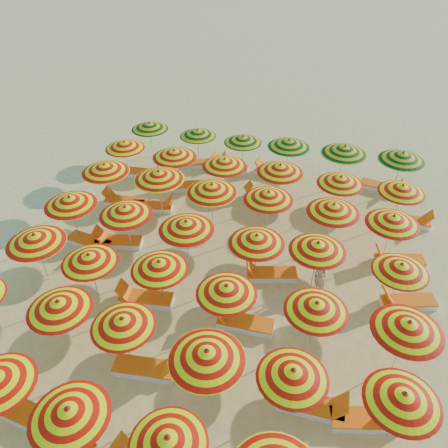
% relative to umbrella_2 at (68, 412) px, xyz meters
% --- Properties ---
extents(ground, '(120.00, 120.00, 0.00)m').
position_rel_umbrella_2_xyz_m(ground, '(1.26, 6.90, -1.67)').
color(ground, '#F6CE6D').
rests_on(ground, ground).
extents(umbrella_2, '(2.22, 2.22, 1.89)m').
position_rel_umbrella_2_xyz_m(umbrella_2, '(0.00, 0.00, 0.00)').
color(umbrella_2, silver).
rests_on(umbrella_2, ground).
extents(umbrella_3, '(1.92, 1.92, 1.80)m').
position_rel_umbrella_2_xyz_m(umbrella_3, '(2.25, 0.09, -0.08)').
color(umbrella_3, silver).
rests_on(umbrella_3, ground).
extents(umbrella_7, '(2.06, 2.06, 1.89)m').
position_rel_umbrella_2_xyz_m(umbrella_7, '(-1.96, 2.60, -0.01)').
color(umbrella_7, silver).
rests_on(umbrella_7, ground).
extents(umbrella_8, '(2.11, 2.11, 1.84)m').
position_rel_umbrella_2_xyz_m(umbrella_8, '(-0.06, 2.60, -0.05)').
color(umbrella_8, silver).
rests_on(umbrella_8, ground).
extents(umbrella_9, '(2.19, 2.19, 2.02)m').
position_rel_umbrella_2_xyz_m(umbrella_9, '(2.40, 2.16, 0.11)').
color(umbrella_9, silver).
rests_on(umbrella_9, ground).
extents(umbrella_10, '(2.29, 2.29, 1.84)m').
position_rel_umbrella_2_xyz_m(umbrella_10, '(4.45, 2.35, -0.05)').
color(umbrella_10, silver).
rests_on(umbrella_10, ground).
extents(umbrella_11, '(2.30, 2.30, 1.86)m').
position_rel_umbrella_2_xyz_m(umbrella_11, '(6.89, 2.44, -0.03)').
color(umbrella_11, silver).
rests_on(umbrella_11, ground).
extents(umbrella_12, '(2.48, 2.48, 2.01)m').
position_rel_umbrella_2_xyz_m(umbrella_12, '(-4.21, 4.74, 0.10)').
color(umbrella_12, silver).
rests_on(umbrella_12, ground).
extents(umbrella_13, '(2.31, 2.31, 1.85)m').
position_rel_umbrella_2_xyz_m(umbrella_13, '(-2.18, 4.54, -0.04)').
color(umbrella_13, silver).
rests_on(umbrella_13, ground).
extents(umbrella_14, '(2.05, 2.05, 1.86)m').
position_rel_umbrella_2_xyz_m(umbrella_14, '(-0.00, 4.85, -0.03)').
color(umbrella_14, silver).
rests_on(umbrella_14, ground).
extents(umbrella_15, '(1.93, 1.93, 1.86)m').
position_rel_umbrella_2_xyz_m(umbrella_15, '(2.21, 4.48, -0.03)').
color(umbrella_15, silver).
rests_on(umbrella_15, ground).
extents(umbrella_16, '(2.24, 2.24, 1.87)m').
position_rel_umbrella_2_xyz_m(umbrella_16, '(4.72, 4.55, -0.02)').
color(umbrella_16, silver).
rests_on(umbrella_16, ground).
extents(umbrella_17, '(2.33, 2.33, 1.97)m').
position_rel_umbrella_2_xyz_m(umbrella_17, '(7.04, 4.47, 0.07)').
color(umbrella_17, silver).
rests_on(umbrella_17, ground).
extents(umbrella_18, '(2.29, 2.29, 1.99)m').
position_rel_umbrella_2_xyz_m(umbrella_18, '(-4.34, 6.93, 0.09)').
color(umbrella_18, silver).
rests_on(umbrella_18, ground).
extents(umbrella_19, '(2.22, 2.22, 1.97)m').
position_rel_umbrella_2_xyz_m(umbrella_19, '(-2.19, 6.99, 0.07)').
color(umbrella_19, silver).
rests_on(umbrella_19, ground).
extents(umbrella_20, '(2.27, 2.27, 1.99)m').
position_rel_umbrella_2_xyz_m(umbrella_20, '(0.14, 6.79, 0.09)').
color(umbrella_20, silver).
rests_on(umbrella_20, ground).
extents(umbrella_21, '(1.94, 1.94, 1.93)m').
position_rel_umbrella_2_xyz_m(umbrella_21, '(2.53, 6.82, 0.04)').
color(umbrella_21, silver).
rests_on(umbrella_21, ground).
extents(umbrella_22, '(1.91, 1.91, 1.92)m').
position_rel_umbrella_2_xyz_m(umbrella_22, '(4.44, 7.02, 0.02)').
color(umbrella_22, silver).
rests_on(umbrella_22, ground).
extents(umbrella_23, '(2.00, 2.00, 1.80)m').
position_rel_umbrella_2_xyz_m(umbrella_23, '(6.95, 6.88, -0.08)').
color(umbrella_23, silver).
rests_on(umbrella_23, ground).
extents(umbrella_24, '(2.42, 2.42, 2.04)m').
position_rel_umbrella_2_xyz_m(umbrella_24, '(-4.26, 9.32, 0.13)').
color(umbrella_24, silver).
rests_on(umbrella_24, ground).
extents(umbrella_25, '(2.57, 2.57, 2.09)m').
position_rel_umbrella_2_xyz_m(umbrella_25, '(-1.95, 9.34, 0.17)').
color(umbrella_25, silver).
rests_on(umbrella_25, ground).
extents(umbrella_26, '(2.03, 2.03, 2.05)m').
position_rel_umbrella_2_xyz_m(umbrella_26, '(0.28, 9.10, 0.14)').
color(umbrella_26, silver).
rests_on(umbrella_26, ground).
extents(umbrella_27, '(1.94, 1.94, 1.95)m').
position_rel_umbrella_2_xyz_m(umbrella_27, '(2.37, 9.36, 0.05)').
color(umbrella_27, silver).
rests_on(umbrella_27, ground).
extents(umbrella_28, '(2.40, 2.40, 1.97)m').
position_rel_umbrella_2_xyz_m(umbrella_28, '(4.71, 9.21, 0.07)').
color(umbrella_28, silver).
rests_on(umbrella_28, ground).
extents(umbrella_29, '(2.23, 2.23, 1.95)m').
position_rel_umbrella_2_xyz_m(umbrella_29, '(6.72, 9.13, 0.05)').
color(umbrella_29, silver).
rests_on(umbrella_29, ground).
extents(umbrella_30, '(2.29, 2.29, 1.84)m').
position_rel_umbrella_2_xyz_m(umbrella_30, '(-4.60, 11.63, -0.05)').
color(umbrella_30, silver).
rests_on(umbrella_30, ground).
extents(umbrella_31, '(2.15, 2.15, 1.98)m').
position_rel_umbrella_2_xyz_m(umbrella_31, '(-2.10, 11.32, 0.07)').
color(umbrella_31, silver).
rests_on(umbrella_31, ground).
extents(umbrella_32, '(2.09, 2.09, 1.95)m').
position_rel_umbrella_2_xyz_m(umbrella_32, '(0.13, 11.24, 0.05)').
color(umbrella_32, silver).
rests_on(umbrella_32, ground).
extents(umbrella_33, '(2.42, 2.42, 2.00)m').
position_rel_umbrella_2_xyz_m(umbrella_33, '(2.42, 11.32, 0.09)').
color(umbrella_33, silver).
rests_on(umbrella_33, ground).
extents(umbrella_34, '(1.95, 1.95, 1.91)m').
position_rel_umbrella_2_xyz_m(umbrella_34, '(4.80, 11.26, 0.02)').
color(umbrella_34, silver).
rests_on(umbrella_34, ground).
extents(umbrella_35, '(1.92, 1.92, 1.86)m').
position_rel_umbrella_2_xyz_m(umbrella_35, '(7.07, 11.37, -0.03)').
color(umbrella_35, silver).
rests_on(umbrella_35, ground).
extents(umbrella_36, '(2.10, 2.10, 1.85)m').
position_rel_umbrella_2_xyz_m(umbrella_36, '(-4.35, 13.74, -0.04)').
color(umbrella_36, silver).
rests_on(umbrella_36, ground).
extents(umbrella_37, '(2.20, 2.20, 1.80)m').
position_rel_umbrella_2_xyz_m(umbrella_37, '(-1.93, 13.78, -0.09)').
color(umbrella_37, silver).
rests_on(umbrella_37, ground).
extents(umbrella_38, '(2.01, 2.01, 1.81)m').
position_rel_umbrella_2_xyz_m(umbrella_38, '(0.26, 13.71, -0.07)').
color(umbrella_38, silver).
rests_on(umbrella_38, ground).
extents(umbrella_39, '(1.93, 1.93, 1.96)m').
position_rel_umbrella_2_xyz_m(umbrella_39, '(2.36, 13.67, 0.05)').
color(umbrella_39, silver).
rests_on(umbrella_39, ground).
extents(umbrella_40, '(2.23, 2.23, 2.09)m').
position_rel_umbrella_2_xyz_m(umbrella_40, '(4.75, 13.52, 0.17)').
color(umbrella_40, silver).
rests_on(umbrella_40, ground).
extents(umbrella_41, '(2.52, 2.52, 2.06)m').
position_rel_umbrella_2_xyz_m(umbrella_41, '(7.09, 13.66, 0.15)').
color(umbrella_41, silver).
rests_on(umbrella_41, ground).
extents(lounger_1, '(1.78, 0.73, 0.69)m').
position_rel_umbrella_2_xyz_m(lounger_1, '(-1.44, 0.27, -1.51)').
color(lounger_1, white).
rests_on(lounger_1, ground).
extents(lounger_2, '(1.83, 1.10, 0.69)m').
position_rel_umbrella_2_xyz_m(lounger_2, '(-0.50, 0.09, -1.51)').
color(lounger_2, white).
rests_on(lounger_2, ground).
extents(lounger_5, '(1.79, 0.81, 0.69)m').
position_rel_umbrella_2_xyz_m(lounger_5, '(0.54, 2.37, -1.51)').
color(lounger_5, white).
rests_on(lounger_5, ground).
extents(lounger_6, '(1.75, 0.63, 0.69)m').
position_rel_umbrella_2_xyz_m(lounger_6, '(5.05, 2.59, -1.51)').
color(lounger_6, white).
rests_on(lounger_6, ground).
extents(lounger_7, '(1.82, 1.01, 0.69)m').
position_rel_umbrella_2_xyz_m(lounger_7, '(6.39, 2.60, -1.51)').
color(lounger_7, white).
rests_on(lounger_7, ground).
extents(lounger_8, '(1.80, 0.84, 0.69)m').
position_rel_umbrella_2_xyz_m(lounger_8, '(-0.60, 4.72, -1.51)').
color(lounger_8, white).
rests_on(lounger_8, ground).
extents(lounger_9, '(1.76, 0.65, 0.69)m').
position_rel_umbrella_2_xyz_m(lounger_9, '(2.71, 4.67, -1.51)').
color(lounger_9, white).
rests_on(lounger_9, ground).
extents(lounger_10, '(1.79, 0.81, 0.69)m').
position_rel_umbrella_2_xyz_m(lounger_10, '(-3.74, 6.72, -1.51)').
color(lounger_10, white).
rests_on(lounger_10, ground).
extents(lounger_11, '(1.81, 0.91, 0.69)m').
position_rel_umbrella_2_xyz_m(lounger_11, '(-2.79, 7.07, -1.51)').
color(lounger_11, white).
rests_on(lounger_11, ground).
extents(lounger_12, '(1.83, 1.07, 0.69)m').
position_rel_umbrella_2_xyz_m(lounger_12, '(3.03, 6.98, -1.51)').
color(lounger_12, white).
rests_on(lounger_12, ground).
extents(lounger_13, '(1.83, 1.12, 0.69)m').
position_rel_umbrella_2_xyz_m(lounger_13, '(7.45, 6.97, -1.51)').
color(lounger_13, white).
rests_on(lounger_13, ground).
extents(lounger_14, '(1.77, 0.71, 0.69)m').
position_rel_umbrella_2_xyz_m(lounger_14, '(-3.76, 9.50, -1.51)').
color(lounger_14, white).
rests_on(lounger_14, ground).
extents(lounger_15, '(1.82, 0.93, 0.69)m').
position_rel_umbrella_2_xyz_m(lounger_15, '(-2.45, 9.53, -1.51)').
color(lounger_15, white).
rests_on(lounger_15, ground).
extents(lounger_16, '(1.82, 1.00, 0.69)m').
position_rel_umbrella_2_xyz_m(lounger_16, '(7.22, 8.93, -1.51)').
color(lounger_16, white).
rests_on(lounger_16, ground).
extents(lounger_17, '(1.78, 0.73, 0.69)m').
position_rel_umbrella_2_xyz_m(lounger_17, '(-4.00, 11.86, -1.51)').
color(lounger_17, white).
rests_on(lounger_17, ground).
extents(lounger_18, '(1.82, 1.19, 0.69)m').
position_rel_umbrella_2_xyz_m(lounger_18, '(-1.59, 11.43, -1.51)').
color(lounger_18, white).
rests_on(lounger_18, ground).
extents(lounger_19, '(1.82, 0.93, 0.69)m').
position_rel_umbrella_2_xyz_m(lounger_19, '(1.82, 11.38, -1.51)').
color(lounger_19, white).
rests_on(lounger_19, ground).
extents(lounger_20, '(1.74, 0.61, 0.69)m').
position_rel_umbrella_2_xyz_m(lounger_20, '(7.67, 11.52, -1.51)').
color(lounger_20, white).
rests_on(lounger_20, ground).
extents(lounger_21, '(1.83, 1.12, 0.69)m').
position_rel_umbrella_2_xyz_m(lounger_21, '(-1.33, 13.61, -1.51)').
color(lounger_21, white).
rests_on(lounger_21, ground).
extents(lounger_22, '(1.78, 0.74, 0.69)m').
position_rel_umbrella_2_xyz_m(lounger_22, '(-0.34, 13.56, -1.51)').
color(lounger_22, white).
rests_on(lounger_22, ground).
extents(lounger_23, '(1.80, 0.85, 0.69)m').
position_rel_umbrella_2_xyz_m(lounger_23, '(1.76, 13.62, -1.51)').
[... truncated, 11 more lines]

